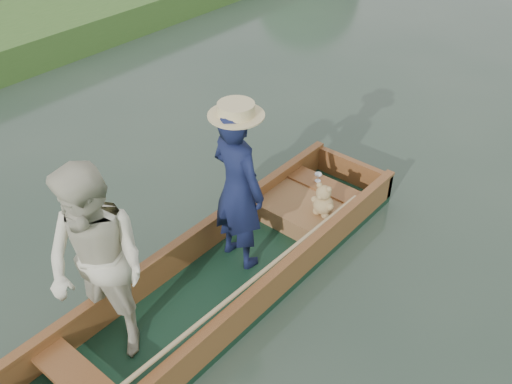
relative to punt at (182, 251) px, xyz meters
The scene contains 2 objects.
ground 0.78m from the punt, 63.32° to the left, with size 120.00×120.00×0.00m, color #283D30.
punt is the anchor object (origin of this frame).
Camera 1 is at (2.89, -2.84, 4.23)m, focal length 40.00 mm.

